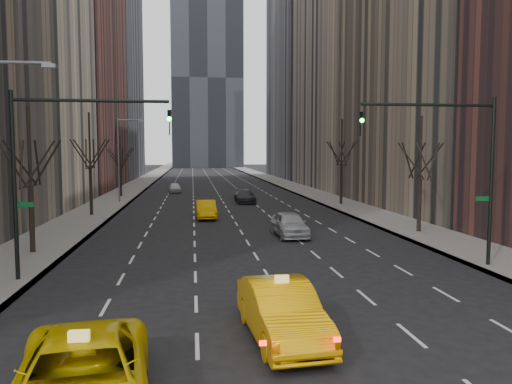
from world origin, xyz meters
name	(u,v)px	position (x,y,z in m)	size (l,w,h in m)	color
sidewalk_left	(136,186)	(-12.25, 70.00, 0.07)	(4.50, 320.00, 0.15)	slate
sidewalk_right	(288,185)	(12.25, 70.00, 0.07)	(4.50, 320.00, 0.15)	slate
bld_left_far	(64,37)	(-21.50, 66.00, 22.00)	(14.00, 28.00, 44.00)	brown
bld_left_deep	(100,30)	(-21.50, 96.00, 30.00)	(14.00, 30.00, 60.00)	slate
bld_right_far	(357,22)	(21.50, 64.00, 25.00)	(14.00, 28.00, 50.00)	#BAA98E
bld_right_deep	(310,40)	(21.50, 95.00, 29.00)	(14.00, 30.00, 58.00)	slate
tree_lw_b	(31,186)	(-12.00, 18.00, 3.72)	(3.36, 3.50, 7.82)	black
tree_lw_c	(90,170)	(-12.00, 34.00, 4.04)	(3.36, 3.50, 8.74)	black
tree_lw_d	(120,168)	(-12.00, 52.00, 3.56)	(3.36, 3.50, 7.36)	black
tree_rw_b	(420,179)	(12.00, 22.00, 3.72)	(3.36, 3.50, 7.82)	black
tree_rw_c	(342,166)	(12.00, 40.00, 4.04)	(3.36, 3.50, 8.74)	black
traffic_mast_left	(55,154)	(-9.11, 12.00, 5.49)	(6.69, 0.39, 8.00)	black
traffic_mast_right	(459,154)	(9.11, 12.00, 5.49)	(6.69, 0.39, 8.00)	black
streetlight_far	(122,151)	(-10.84, 45.00, 5.62)	(2.83, 0.22, 9.00)	slate
taxi_suv	(81,382)	(-5.66, 0.22, 0.86)	(2.85, 6.18, 1.72)	#E0BD04
taxi_sedan	(282,311)	(-0.74, 4.20, 0.86)	(1.82, 5.23, 1.72)	#FFAD05
silver_sedan_ahead	(290,224)	(2.98, 21.88, 0.82)	(1.93, 4.79, 1.63)	#AFB2B8
far_taxi	(206,209)	(-2.24, 31.49, 0.75)	(1.60, 4.58, 1.51)	#F9AB05
far_suv_grey	(245,196)	(2.30, 43.64, 0.71)	(2.00, 4.91, 1.43)	#2A2A2E
far_car_white	(175,188)	(-5.74, 58.24, 0.67)	(1.57, 3.91, 1.33)	silver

